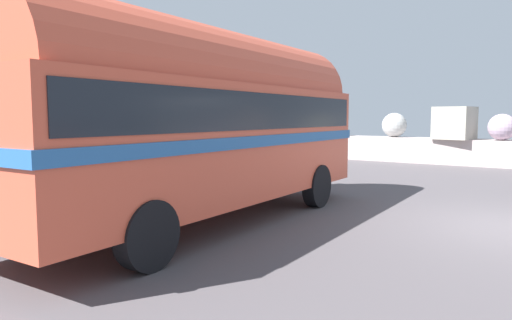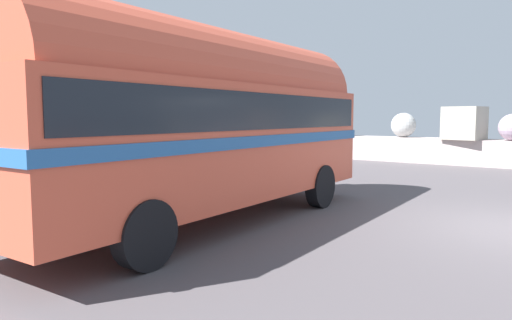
% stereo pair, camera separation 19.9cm
% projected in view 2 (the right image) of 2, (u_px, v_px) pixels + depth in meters
% --- Properties ---
extents(vintage_coach, '(2.92, 8.71, 3.70)m').
position_uv_depth(vintage_coach, '(207.00, 117.00, 8.78)').
color(vintage_coach, black).
rests_on(vintage_coach, ground).
extents(second_coach, '(3.48, 8.82, 3.70)m').
position_uv_depth(second_coach, '(112.00, 117.00, 12.10)').
color(second_coach, black).
rests_on(second_coach, ground).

